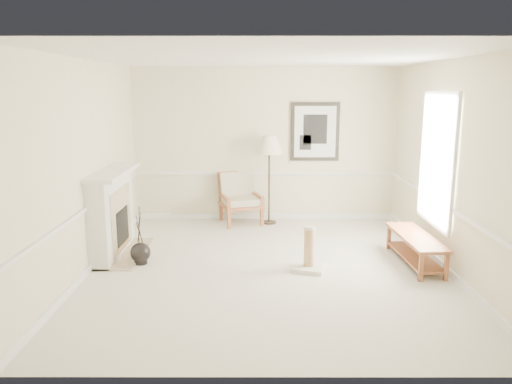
{
  "coord_description": "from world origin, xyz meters",
  "views": [
    {
      "loc": [
        -0.16,
        -6.73,
        2.51
      ],
      "look_at": [
        -0.16,
        0.7,
        0.96
      ],
      "focal_mm": 35.0,
      "sensor_mm": 36.0,
      "label": 1
    }
  ],
  "objects_px": {
    "floor_vase": "(140,253)",
    "floor_lamp": "(269,147)",
    "armchair": "(239,196)",
    "bench": "(415,245)",
    "scratching_post": "(309,256)"
  },
  "relations": [
    {
      "from": "floor_vase",
      "to": "scratching_post",
      "type": "height_order",
      "value": "floor_vase"
    },
    {
      "from": "floor_vase",
      "to": "armchair",
      "type": "height_order",
      "value": "armchair"
    },
    {
      "from": "floor_vase",
      "to": "bench",
      "type": "bearing_deg",
      "value": 0.22
    },
    {
      "from": "floor_lamp",
      "to": "scratching_post",
      "type": "xyz_separation_m",
      "value": [
        0.5,
        -2.47,
        -1.25
      ]
    },
    {
      "from": "armchair",
      "to": "floor_lamp",
      "type": "height_order",
      "value": "floor_lamp"
    },
    {
      "from": "bench",
      "to": "floor_vase",
      "type": "bearing_deg",
      "value": -179.78
    },
    {
      "from": "armchair",
      "to": "bench",
      "type": "height_order",
      "value": "armchair"
    },
    {
      "from": "armchair",
      "to": "bench",
      "type": "bearing_deg",
      "value": -58.97
    },
    {
      "from": "armchair",
      "to": "floor_lamp",
      "type": "distance_m",
      "value": 1.1
    },
    {
      "from": "floor_lamp",
      "to": "bench",
      "type": "relative_size",
      "value": 1.1
    },
    {
      "from": "floor_vase",
      "to": "floor_lamp",
      "type": "bearing_deg",
      "value": 49.31
    },
    {
      "from": "scratching_post",
      "to": "armchair",
      "type": "bearing_deg",
      "value": 112.46
    },
    {
      "from": "armchair",
      "to": "scratching_post",
      "type": "distance_m",
      "value": 2.8
    },
    {
      "from": "floor_vase",
      "to": "scratching_post",
      "type": "relative_size",
      "value": 1.36
    },
    {
      "from": "armchair",
      "to": "scratching_post",
      "type": "relative_size",
      "value": 1.5
    }
  ]
}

